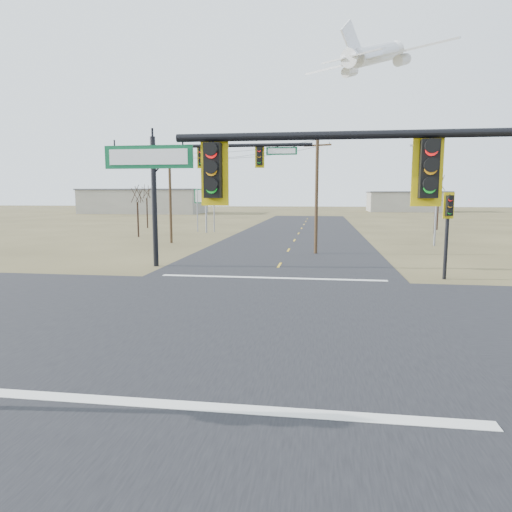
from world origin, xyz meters
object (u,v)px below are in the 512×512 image
at_px(mast_arm_far, 198,174).
at_px(bare_tree_b, 146,191).
at_px(bare_tree_a, 137,193).
at_px(mast_arm_near, 423,192).
at_px(pedestal_signal_ne, 448,216).
at_px(streetlight_c, 208,184).
at_px(utility_pole_far, 170,195).
at_px(streetlight_a, 435,188).
at_px(utility_pole_near, 317,194).
at_px(highway_sign, 206,201).
at_px(bare_tree_c, 436,192).
at_px(bare_tree_d, 439,182).

distance_m(mast_arm_far, bare_tree_b, 35.20).
bearing_deg(mast_arm_far, bare_tree_a, 104.99).
distance_m(mast_arm_near, pedestal_signal_ne, 16.65).
bearing_deg(streetlight_c, mast_arm_near, -49.75).
relative_size(utility_pole_far, streetlight_a, 0.94).
xyz_separation_m(mast_arm_far, utility_pole_far, (-6.35, 13.45, -1.24)).
bearing_deg(utility_pole_near, pedestal_signal_ne, -54.80).
distance_m(streetlight_a, bare_tree_a, 29.00).
xyz_separation_m(mast_arm_near, mast_arm_far, (-9.19, 18.19, 1.19)).
bearing_deg(highway_sign, utility_pole_far, -88.89).
bearing_deg(mast_arm_near, bare_tree_c, 78.21).
height_order(utility_pole_far, streetlight_c, streetlight_c).
xyz_separation_m(highway_sign, streetlight_a, (23.30, -11.94, 1.31)).
xyz_separation_m(highway_sign, bare_tree_b, (-9.37, 5.15, 1.21)).
bearing_deg(utility_pole_far, bare_tree_c, 27.78).
distance_m(bare_tree_a, bare_tree_c, 33.04).
relative_size(mast_arm_far, utility_pole_far, 1.16).
relative_size(utility_pole_far, highway_sign, 1.65).
relative_size(utility_pole_far, streetlight_c, 0.83).
height_order(utility_pole_far, highway_sign, utility_pole_far).
height_order(mast_arm_near, pedestal_signal_ne, mast_arm_near).
bearing_deg(utility_pole_near, bare_tree_d, 60.03).
bearing_deg(utility_pole_far, utility_pole_near, -24.08).
bearing_deg(utility_pole_near, highway_sign, 125.29).
distance_m(utility_pole_far, streetlight_c, 11.61).
relative_size(mast_arm_near, pedestal_signal_ne, 2.26).
bearing_deg(bare_tree_c, bare_tree_a, -164.78).
height_order(utility_pole_near, bare_tree_d, utility_pole_near).
xyz_separation_m(pedestal_signal_ne, utility_pole_near, (-6.87, 9.73, 1.19)).
xyz_separation_m(utility_pole_near, streetlight_a, (9.98, 6.89, 0.49)).
distance_m(mast_arm_near, bare_tree_a, 42.44).
bearing_deg(bare_tree_b, highway_sign, -28.79).
height_order(mast_arm_near, mast_arm_far, mast_arm_far).
bearing_deg(streetlight_c, utility_pole_near, -32.81).
bearing_deg(mast_arm_far, utility_pole_near, 30.06).
height_order(mast_arm_near, bare_tree_a, mast_arm_near).
bearing_deg(mast_arm_far, bare_tree_c, 36.62).
xyz_separation_m(pedestal_signal_ne, highway_sign, (-20.19, 28.56, 0.37)).
bearing_deg(bare_tree_d, bare_tree_c, -105.95).
bearing_deg(bare_tree_d, mast_arm_far, -123.26).
bearing_deg(bare_tree_b, streetlight_c, -33.08).
xyz_separation_m(bare_tree_b, bare_tree_d, (37.57, 1.81, 1.06)).
bearing_deg(bare_tree_d, streetlight_c, -163.21).
xyz_separation_m(utility_pole_near, bare_tree_c, (13.19, 19.91, 0.19)).
xyz_separation_m(highway_sign, streetlight_c, (0.62, -1.36, 2.00)).
bearing_deg(streetlight_c, mast_arm_far, -55.89).
bearing_deg(bare_tree_c, mast_arm_far, -126.33).
bearing_deg(bare_tree_c, streetlight_c, -174.61).
height_order(bare_tree_a, bare_tree_c, bare_tree_c).
distance_m(bare_tree_b, bare_tree_d, 37.62).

